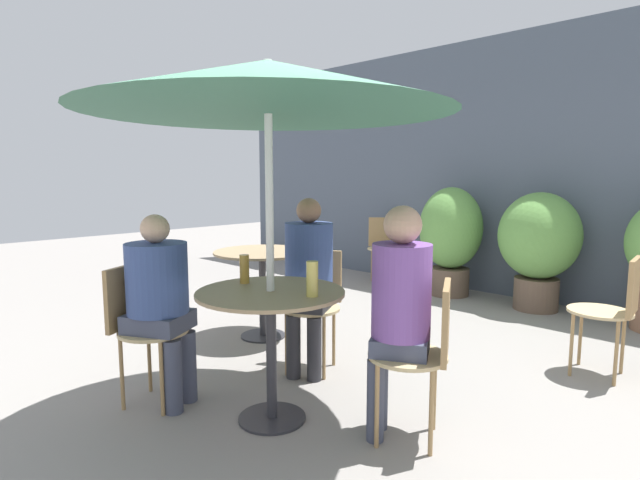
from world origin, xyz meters
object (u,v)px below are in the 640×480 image
object	(u,v)px
cafe_table_far	(262,268)
umbrella	(268,87)
bistro_chair_0	(425,345)
beer_glass_1	(244,269)
bistro_chair_2	(140,319)
bistro_chair_6	(383,243)
cafe_table_near	(271,317)
seated_person_2	(160,293)
bistro_chair_1	(314,296)
beer_glass_0	(312,279)
seated_person_0	(399,301)
seated_person_1	(308,271)
potted_plant_1	(539,241)
potted_plant_0	(451,234)
bistro_chair_4	(615,304)

from	to	relation	value
cafe_table_far	umbrella	xyz separation A→B (m)	(1.20, -0.93, 1.26)
bistro_chair_0	beer_glass_1	bearing A→B (deg)	-97.79
bistro_chair_2	bistro_chair_6	distance (m)	4.04
bistro_chair_2	cafe_table_near	bearing A→B (deg)	-90.00
bistro_chair_6	umbrella	bearing A→B (deg)	-106.52
cafe_table_far	bistro_chair_2	xyz separation A→B (m)	(0.45, -1.33, -0.08)
seated_person_2	umbrella	world-z (taller)	umbrella
beer_glass_1	umbrella	bearing A→B (deg)	-5.40
bistro_chair_1	beer_glass_0	distance (m)	1.01
seated_person_2	beer_glass_1	xyz separation A→B (m)	(0.36, 0.36, 0.15)
seated_person_0	seated_person_1	bearing A→B (deg)	-134.95
cafe_table_far	umbrella	world-z (taller)	umbrella
cafe_table_near	potted_plant_1	world-z (taller)	potted_plant_1
potted_plant_0	bistro_chair_6	bearing A→B (deg)	178.47
seated_person_0	potted_plant_0	size ratio (longest dim) A/B	0.98
cafe_table_near	umbrella	xyz separation A→B (m)	(-0.00, 0.00, 1.26)
beer_glass_0	potted_plant_1	bearing A→B (deg)	91.39
bistro_chair_0	potted_plant_1	bearing A→B (deg)	162.67
seated_person_0	seated_person_2	distance (m)	1.43
bistro_chair_2	seated_person_2	xyz separation A→B (m)	(0.13, 0.07, 0.17)
bistro_chair_2	seated_person_2	size ratio (longest dim) A/B	0.73
bistro_chair_1	bistro_chair_6	distance (m)	3.09
bistro_chair_2	seated_person_1	size ratio (longest dim) A/B	0.68
seated_person_0	umbrella	size ratio (longest dim) A/B	0.62
cafe_table_far	beer_glass_1	xyz separation A→B (m)	(0.93, -0.90, 0.24)
cafe_table_far	bistro_chair_0	xyz separation A→B (m)	(1.96, -0.53, -0.08)
bistro_chair_6	bistro_chair_2	bearing A→B (deg)	-118.77
bistro_chair_1	cafe_table_near	bearing A→B (deg)	-90.00
bistro_chair_2	potted_plant_1	distance (m)	4.02
cafe_table_near	cafe_table_far	distance (m)	1.52
beer_glass_1	umbrella	xyz separation A→B (m)	(0.27, -0.03, 1.02)
potted_plant_0	seated_person_2	bearing A→B (deg)	-87.04
seated_person_0	potted_plant_1	size ratio (longest dim) A/B	1.01
bistro_chair_0	potted_plant_0	bearing A→B (deg)	179.34
bistro_chair_6	beer_glass_1	bearing A→B (deg)	-109.92
cafe_table_near	potted_plant_0	bearing A→B (deg)	103.37
cafe_table_far	bistro_chair_2	bearing A→B (deg)	-71.51
potted_plant_0	potted_plant_1	xyz separation A→B (m)	(1.00, 0.03, 0.00)
bistro_chair_1	bistro_chair_6	bearing A→B (deg)	89.53
seated_person_0	beer_glass_1	distance (m)	0.96
cafe_table_near	bistro_chair_6	bearing A→B (deg)	117.58
cafe_table_near	potted_plant_1	size ratio (longest dim) A/B	0.68
bistro_chair_1	bistro_chair_6	world-z (taller)	same
bistro_chair_2	seated_person_2	distance (m)	0.23
bistro_chair_1	beer_glass_0	xyz separation A→B (m)	(0.66, -0.69, 0.33)
bistro_chair_4	seated_person_0	world-z (taller)	seated_person_0
seated_person_1	potted_plant_0	bearing A→B (deg)	71.84
cafe_table_near	potted_plant_1	bearing A→B (deg)	87.12
bistro_chair_1	seated_person_2	xyz separation A→B (m)	(-0.23, -1.09, 0.17)
bistro_chair_6	potted_plant_1	world-z (taller)	potted_plant_1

